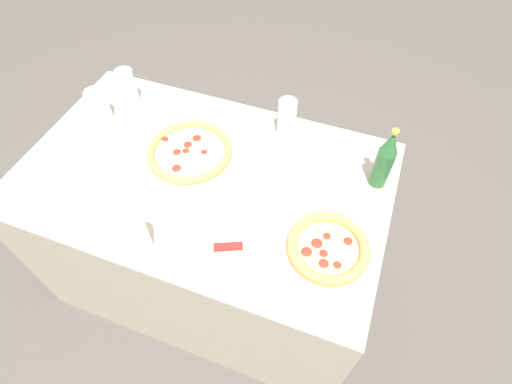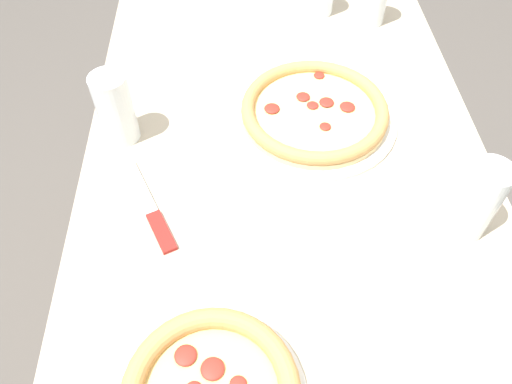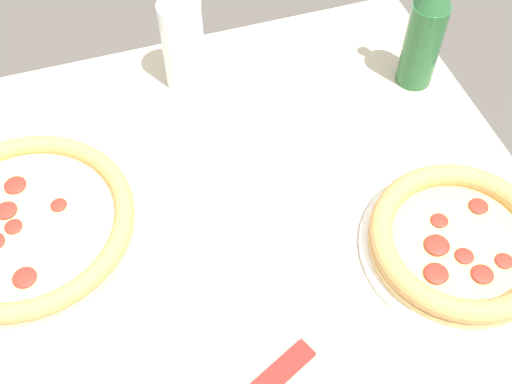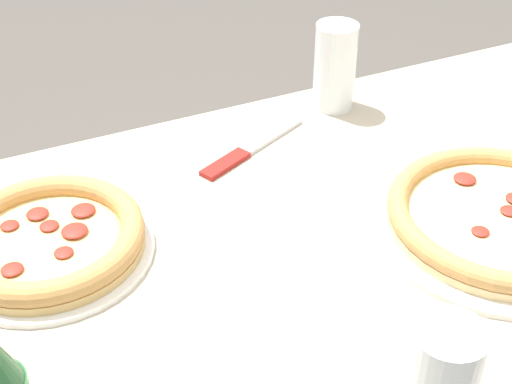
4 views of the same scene
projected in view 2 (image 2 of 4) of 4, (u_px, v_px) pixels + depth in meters
ground_plane at (275, 309)px, 1.55m from camera, size 8.00×8.00×0.00m
table at (279, 246)px, 1.26m from camera, size 1.26×0.78×0.73m
pizza_salami at (314, 112)px, 1.01m from camera, size 0.34×0.34×0.04m
glass_lemonade at (476, 204)px, 0.81m from camera, size 0.07×0.07×0.15m
glass_orange_juice at (116, 112)px, 0.95m from camera, size 0.07×0.07×0.15m
knife at (151, 209)px, 0.88m from camera, size 0.21×0.11×0.01m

